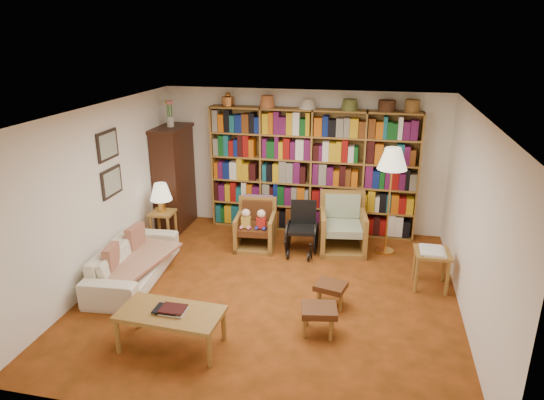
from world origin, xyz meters
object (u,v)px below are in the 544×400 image
(sofa, at_px, (134,261))
(footstool_b, at_px, (319,312))
(wheelchair, at_px, (302,229))
(side_table_lamp, at_px, (163,220))
(floor_lamp, at_px, (392,163))
(armchair_leather, at_px, (257,227))
(side_table_papers, at_px, (432,257))
(armchair_sage, at_px, (343,228))
(coffee_table, at_px, (171,316))
(footstool_a, at_px, (331,288))

(sofa, relative_size, footstool_b, 4.05)
(wheelchair, bearing_deg, side_table_lamp, -175.28)
(floor_lamp, bearing_deg, sofa, -154.39)
(side_table_lamp, height_order, floor_lamp, floor_lamp)
(armchair_leather, relative_size, side_table_papers, 1.41)
(sofa, relative_size, side_table_papers, 3.31)
(floor_lamp, relative_size, footstool_b, 3.71)
(sofa, height_order, floor_lamp, floor_lamp)
(wheelchair, relative_size, footstool_b, 1.80)
(sofa, bearing_deg, armchair_leather, -48.85)
(side_table_papers, distance_m, footstool_b, 2.02)
(armchair_sage, bearing_deg, wheelchair, -156.03)
(armchair_leather, xyz_separation_m, footstool_b, (1.34, -2.29, -0.05))
(sofa, bearing_deg, coffee_table, -144.37)
(floor_lamp, xyz_separation_m, footstool_b, (-0.79, -2.49, -1.22))
(sofa, distance_m, wheelchair, 2.67)
(wheelchair, bearing_deg, sofa, -147.04)
(armchair_leather, distance_m, wheelchair, 0.79)
(wheelchair, relative_size, coffee_table, 0.71)
(floor_lamp, bearing_deg, armchair_sage, 178.35)
(side_table_lamp, xyz_separation_m, armchair_sage, (2.99, 0.48, -0.07))
(armchair_sage, xyz_separation_m, footstool_a, (-0.01, -1.87, -0.09))
(side_table_papers, bearing_deg, sofa, -170.77)
(armchair_leather, height_order, wheelchair, wheelchair)
(sofa, height_order, side_table_papers, side_table_papers)
(wheelchair, distance_m, coffee_table, 3.03)
(armchair_leather, bearing_deg, footstool_b, -59.61)
(sofa, height_order, footstool_b, sofa)
(sofa, distance_m, side_table_papers, 4.26)
(floor_lamp, relative_size, side_table_papers, 3.03)
(side_table_papers, xyz_separation_m, footstool_b, (-1.40, -1.45, -0.17))
(armchair_sage, distance_m, floor_lamp, 1.35)
(side_table_papers, height_order, coffee_table, side_table_papers)
(side_table_papers, bearing_deg, armchair_leather, 163.06)
(wheelchair, relative_size, side_table_papers, 1.47)
(armchair_leather, distance_m, coffee_table, 2.92)
(armchair_leather, bearing_deg, side_table_papers, -16.94)
(armchair_sage, distance_m, footstool_a, 1.87)
(sofa, relative_size, coffee_table, 1.59)
(armchair_sage, bearing_deg, side_table_papers, -38.85)
(armchair_leather, distance_m, footstool_b, 2.65)
(wheelchair, relative_size, floor_lamp, 0.49)
(side_table_papers, bearing_deg, wheelchair, 158.49)
(side_table_lamp, distance_m, floor_lamp, 3.87)
(coffee_table, bearing_deg, armchair_leather, 84.58)
(footstool_a, bearing_deg, armchair_leather, 130.67)
(armchair_leather, relative_size, floor_lamp, 0.47)
(footstool_a, bearing_deg, coffee_table, -143.30)
(armchair_sage, distance_m, coffee_table, 3.56)
(side_table_lamp, relative_size, coffee_table, 0.48)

